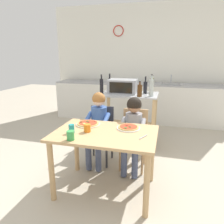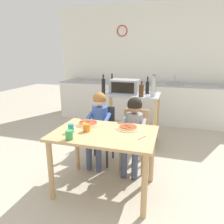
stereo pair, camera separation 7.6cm
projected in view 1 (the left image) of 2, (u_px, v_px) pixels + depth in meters
ground_plane at (126, 146)px, 3.71m from camera, size 12.77×12.77×0.00m
back_wall_tiled at (142, 63)px, 5.19m from camera, size 4.48×0.14×2.70m
kitchen_counter at (139, 102)px, 5.05m from camera, size 4.03×0.60×1.10m
kitchen_island_cart at (129, 111)px, 3.68m from camera, size 0.96×0.61×0.91m
toaster_oven at (123, 86)px, 3.61m from camera, size 0.48×0.35×0.23m
bottle_squat_spirits at (140, 90)px, 3.31m from camera, size 0.08×0.08×0.24m
bottle_brown_beer at (145, 87)px, 3.58m from camera, size 0.06×0.06×0.29m
bottle_slim_sauce at (151, 87)px, 3.32m from camera, size 0.07×0.07×0.35m
bottle_clear_vinegar at (102, 86)px, 3.49m from camera, size 0.06×0.06×0.33m
bottle_tall_green_wine at (152, 85)px, 3.69m from camera, size 0.07×0.07×0.30m
bottle_dark_olive_oil at (110, 84)px, 3.88m from camera, size 0.05×0.05×0.31m
dining_table at (105, 142)px, 2.36m from camera, size 1.13×0.76×0.73m
dining_chair_left at (101, 130)px, 3.09m from camera, size 0.36×0.36×0.81m
dining_chair_right at (134, 134)px, 2.93m from camera, size 0.36×0.36×0.81m
child_in_blue_striped_shirt at (98, 121)px, 2.93m from camera, size 0.32×0.42×1.03m
child_in_grey_shirt at (133, 125)px, 2.77m from camera, size 0.32×0.42×1.00m
pizza_plate_cream at (88, 124)px, 2.57m from camera, size 0.30×0.30×0.03m
pizza_plate_white at (128, 128)px, 2.43m from camera, size 0.27×0.27×0.03m
drinking_cup_orange at (87, 128)px, 2.33m from camera, size 0.08×0.08×0.09m
drinking_cup_teal at (72, 129)px, 2.29m from camera, size 0.06×0.06×0.10m
drinking_cup_green at (71, 135)px, 2.10m from camera, size 0.08×0.08×0.10m
serving_spoon at (143, 137)px, 2.18m from camera, size 0.07×0.13×0.01m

